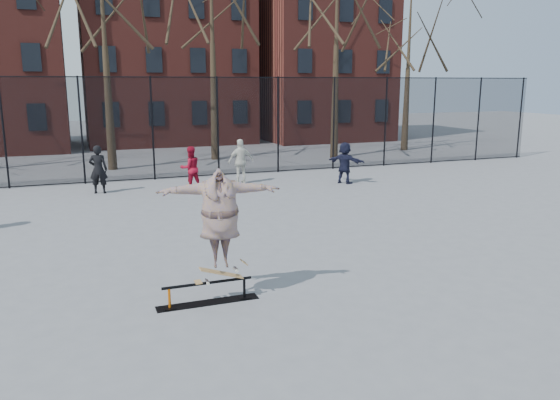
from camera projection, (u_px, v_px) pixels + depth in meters
name	position (u px, v px, depth m)	size (l,w,h in m)	color
ground	(331.00, 289.00, 10.14)	(100.00, 100.00, 0.00)	slate
skate_rail	(208.00, 295.00, 9.46)	(1.79, 0.27, 0.39)	black
skateboard	(221.00, 277.00, 9.48)	(0.84, 0.20, 0.10)	#A37941
skater	(220.00, 227.00, 9.29)	(2.10, 0.57, 1.71)	#57378B
bystander_black	(98.00, 169.00, 18.72)	(0.61, 0.40, 1.67)	black
bystander_red	(190.00, 168.00, 19.44)	(0.75, 0.58, 1.54)	maroon
bystander_white	(241.00, 161.00, 20.53)	(0.99, 0.41, 1.69)	silver
bystander_navy	(345.00, 163.00, 20.59)	(1.46, 0.46, 1.57)	black
fence	(188.00, 126.00, 21.59)	(34.03, 0.07, 4.00)	black
tree_row	(160.00, 0.00, 24.19)	(33.66, 7.46, 10.67)	black
rowhouses	(155.00, 43.00, 32.89)	(29.00, 7.00, 13.00)	maroon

